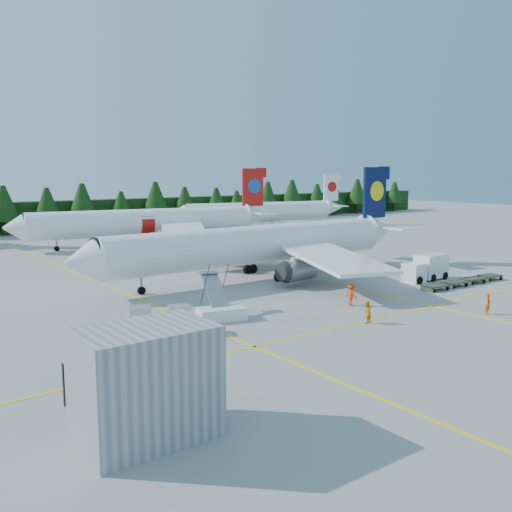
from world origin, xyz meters
TOP-DOWN VIEW (x-y plane):
  - ground at (0.00, 0.00)m, footprint 320.00×320.00m
  - taxi_stripe_a at (-14.00, 20.00)m, footprint 0.25×120.00m
  - taxi_stripe_b at (6.00, 20.00)m, footprint 0.25×120.00m
  - taxi_stripe_cross at (0.00, -6.00)m, footprint 80.00×0.25m
  - treeline_hedge at (0.00, 82.00)m, footprint 220.00×4.00m
  - terminal_building at (-26.00, -14.00)m, footprint 6.00×4.00m
  - airliner_navy at (0.27, 14.42)m, footprint 43.15×35.53m
  - airliner_red at (3.16, 48.36)m, footprint 42.90×35.06m
  - airliner_far_right at (36.37, 62.29)m, footprint 38.47×11.68m
  - airstairs at (-11.79, 1.74)m, footprint 4.24×5.75m
  - service_truck at (15.64, 2.31)m, footprint 5.86×2.28m
  - dolly_train at (16.86, -1.81)m, footprint 12.33×1.99m
  - uld_pair at (-17.70, 0.91)m, footprint 5.22×3.99m
  - crew_a at (7.31, -10.43)m, footprint 0.77×0.65m
  - crew_b at (-3.15, -6.31)m, footprint 1.02×0.88m
  - crew_c at (0.30, -1.32)m, footprint 0.58×0.84m

SIDE VIEW (x-z plane):
  - ground at x=0.00m, z-range 0.00..0.00m
  - taxi_stripe_a at x=-14.00m, z-range 0.00..0.01m
  - taxi_stripe_b at x=6.00m, z-range 0.00..0.01m
  - taxi_stripe_cross at x=0.00m, z-range 0.00..0.01m
  - dolly_train at x=16.86m, z-range 0.41..0.56m
  - airstairs at x=-11.79m, z-range -0.98..2.49m
  - crew_b at x=-3.15m, z-range 0.00..1.79m
  - crew_a at x=7.31m, z-range 0.00..1.80m
  - crew_c at x=0.30m, z-range 0.00..1.99m
  - uld_pair at x=-17.70m, z-range 0.30..2.04m
  - service_truck at x=15.64m, z-range -0.01..2.79m
  - terminal_building at x=-26.00m, z-range 0.00..5.20m
  - treeline_hedge at x=0.00m, z-range 0.00..6.00m
  - airliner_far_right at x=36.37m, z-range -2.11..9.23m
  - airliner_red at x=3.16m, z-range -2.50..10.03m
  - airliner_navy at x=0.27m, z-range -2.50..10.05m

